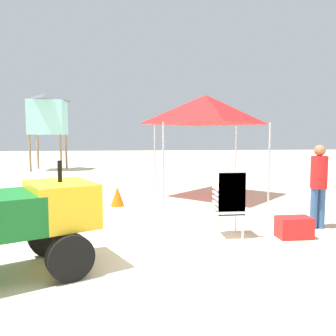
% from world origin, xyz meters
% --- Properties ---
extents(ground, '(80.00, 80.00, 0.00)m').
position_xyz_m(ground, '(0.00, 0.00, 0.00)').
color(ground, beige).
extents(stacked_plastic_chairs, '(0.48, 0.48, 1.29)m').
position_xyz_m(stacked_plastic_chairs, '(2.07, 1.22, 0.74)').
color(stacked_plastic_chairs, white).
rests_on(stacked_plastic_chairs, ground).
extents(surfboard_pile, '(2.56, 0.76, 0.32)m').
position_xyz_m(surfboard_pile, '(-2.17, 3.51, 0.15)').
color(surfboard_pile, '#268CCC').
rests_on(surfboard_pile, ground).
extents(lifeguard_near_left, '(0.32, 0.32, 1.67)m').
position_xyz_m(lifeguard_near_left, '(4.00, 1.64, 0.96)').
color(lifeguard_near_left, '#33598C').
rests_on(lifeguard_near_left, ground).
extents(popup_canopy, '(2.87, 2.87, 3.06)m').
position_xyz_m(popup_canopy, '(2.57, 5.41, 2.63)').
color(popup_canopy, '#B2B2B7').
rests_on(popup_canopy, ground).
extents(lifeguard_tower, '(1.98, 1.98, 4.19)m').
position_xyz_m(lifeguard_tower, '(-4.02, 14.56, 3.07)').
color(lifeguard_tower, olive).
rests_on(lifeguard_tower, ground).
extents(traffic_cone_near, '(0.36, 0.36, 0.52)m').
position_xyz_m(traffic_cone_near, '(-0.04, 4.34, 0.26)').
color(traffic_cone_near, orange).
rests_on(traffic_cone_near, ground).
extents(traffic_cone_far, '(0.32, 0.32, 0.46)m').
position_xyz_m(traffic_cone_far, '(-2.12, 5.56, 0.23)').
color(traffic_cone_far, orange).
rests_on(traffic_cone_far, ground).
extents(cooler_box, '(0.60, 0.37, 0.38)m').
position_xyz_m(cooler_box, '(3.23, 1.08, 0.19)').
color(cooler_box, red).
rests_on(cooler_box, ground).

